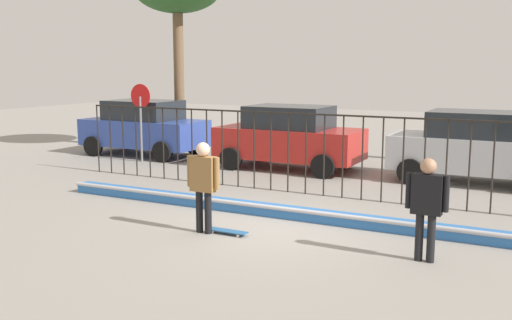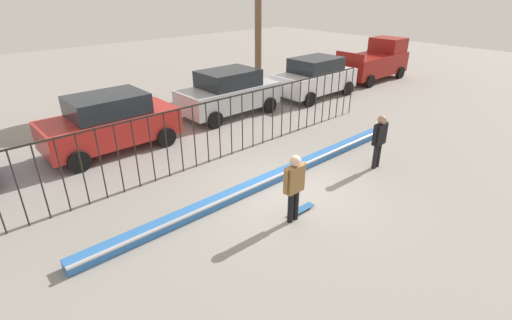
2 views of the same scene
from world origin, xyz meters
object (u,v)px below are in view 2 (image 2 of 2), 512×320
object	(u,v)px
parked_car_red	(110,122)
parked_car_silver	(229,92)
pickup_truck	(375,61)
skateboarder	(294,183)
skateboard	(301,209)
parked_car_white	(315,77)
camera_operator	(379,137)

from	to	relation	value
parked_car_red	parked_car_silver	world-z (taller)	same
pickup_truck	skateboarder	bearing A→B (deg)	-152.76
skateboarder	skateboard	size ratio (longest dim) A/B	2.13
parked_car_white	camera_operator	bearing A→B (deg)	-122.41
camera_operator	skateboard	bearing A→B (deg)	34.45
parked_car_red	parked_car_silver	size ratio (longest dim) A/B	1.00
skateboarder	pickup_truck	bearing A→B (deg)	30.84
skateboarder	parked_car_red	world-z (taller)	parked_car_red
camera_operator	parked_car_silver	bearing A→B (deg)	-56.42
parked_car_white	parked_car_red	bearing A→B (deg)	-177.60
parked_car_silver	parked_car_white	world-z (taller)	same
parked_car_white	pickup_truck	world-z (taller)	pickup_truck
parked_car_red	pickup_truck	world-z (taller)	pickup_truck
skateboard	parked_car_red	xyz separation A→B (m)	(-1.85, 6.84, 0.91)
camera_operator	pickup_truck	size ratio (longest dim) A/B	0.35
parked_car_white	skateboarder	bearing A→B (deg)	-138.58
parked_car_red	camera_operator	bearing A→B (deg)	-48.84
skateboard	parked_car_red	world-z (taller)	parked_car_red
pickup_truck	skateboard	bearing A→B (deg)	-152.43
camera_operator	parked_car_red	world-z (taller)	parked_car_red
camera_operator	parked_car_red	size ratio (longest dim) A/B	0.39
parked_car_silver	pickup_truck	xyz separation A→B (m)	(10.33, -0.49, 0.06)
pickup_truck	parked_car_red	bearing A→B (deg)	-179.01
camera_operator	parked_car_white	xyz separation A→B (m)	(4.73, 6.43, -0.03)
parked_car_white	parked_car_silver	bearing A→B (deg)	177.04
parked_car_silver	skateboarder	bearing A→B (deg)	-118.81
parked_car_silver	parked_car_white	distance (m)	4.94
skateboard	parked_car_white	distance (m)	10.61
camera_operator	parked_car_white	world-z (taller)	parked_car_white
skateboard	parked_car_silver	bearing A→B (deg)	84.73
skateboard	pickup_truck	world-z (taller)	pickup_truck
skateboarder	parked_car_red	size ratio (longest dim) A/B	0.40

